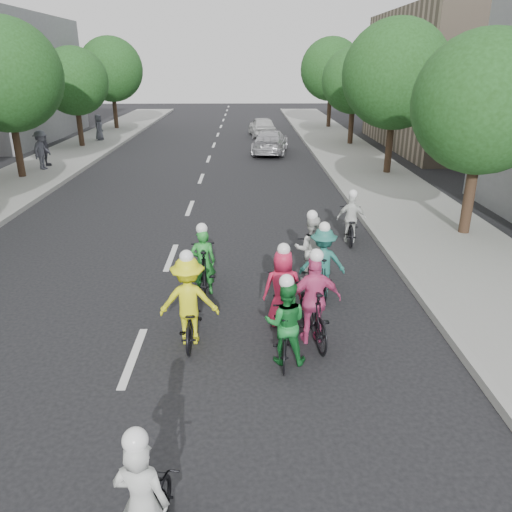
{
  "coord_description": "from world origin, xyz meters",
  "views": [
    {
      "loc": [
        2.1,
        -7.89,
        5.05
      ],
      "look_at": [
        2.3,
        2.5,
        1.0
      ],
      "focal_mm": 35.0,
      "sensor_mm": 36.0,
      "label": 1
    }
  ],
  "objects_px": {
    "follow_car_trail": "(262,127)",
    "cyclist_4": "(282,296)",
    "spectator_2": "(99,127)",
    "spectator_0": "(42,150)",
    "cyclist_7": "(322,267)",
    "spectator_1": "(45,150)",
    "cyclist_3": "(314,307)",
    "follow_car_lead": "(270,142)",
    "cyclist_2": "(189,308)",
    "cyclist_6": "(310,256)",
    "cyclist_5": "(204,267)",
    "cyclist_1": "(285,328)",
    "cyclist_8": "(351,223)"
  },
  "relations": [
    {
      "from": "follow_car_trail",
      "to": "cyclist_4",
      "type": "bearing_deg",
      "value": 83.04
    },
    {
      "from": "follow_car_trail",
      "to": "spectator_2",
      "type": "relative_size",
      "value": 2.5
    },
    {
      "from": "spectator_0",
      "to": "spectator_2",
      "type": "distance_m",
      "value": 9.75
    },
    {
      "from": "cyclist_7",
      "to": "spectator_1",
      "type": "height_order",
      "value": "cyclist_7"
    },
    {
      "from": "cyclist_3",
      "to": "spectator_0",
      "type": "bearing_deg",
      "value": -63.59
    },
    {
      "from": "follow_car_lead",
      "to": "spectator_1",
      "type": "bearing_deg",
      "value": 28.13
    },
    {
      "from": "cyclist_2",
      "to": "spectator_1",
      "type": "bearing_deg",
      "value": -63.17
    },
    {
      "from": "cyclist_7",
      "to": "cyclist_3",
      "type": "bearing_deg",
      "value": 77.06
    },
    {
      "from": "spectator_0",
      "to": "spectator_1",
      "type": "distance_m",
      "value": 0.91
    },
    {
      "from": "cyclist_2",
      "to": "cyclist_6",
      "type": "bearing_deg",
      "value": -134.13
    },
    {
      "from": "follow_car_lead",
      "to": "spectator_1",
      "type": "distance_m",
      "value": 12.26
    },
    {
      "from": "spectator_2",
      "to": "spectator_0",
      "type": "bearing_deg",
      "value": -176.77
    },
    {
      "from": "cyclist_4",
      "to": "follow_car_trail",
      "type": "distance_m",
      "value": 27.68
    },
    {
      "from": "follow_car_trail",
      "to": "spectator_0",
      "type": "bearing_deg",
      "value": 42.05
    },
    {
      "from": "spectator_1",
      "to": "cyclist_7",
      "type": "bearing_deg",
      "value": -164.9
    },
    {
      "from": "cyclist_5",
      "to": "cyclist_1",
      "type": "bearing_deg",
      "value": 114.17
    },
    {
      "from": "cyclist_3",
      "to": "spectator_1",
      "type": "height_order",
      "value": "cyclist_3"
    },
    {
      "from": "cyclist_1",
      "to": "cyclist_7",
      "type": "height_order",
      "value": "cyclist_7"
    },
    {
      "from": "cyclist_1",
      "to": "cyclist_3",
      "type": "relative_size",
      "value": 0.88
    },
    {
      "from": "cyclist_4",
      "to": "spectator_0",
      "type": "relative_size",
      "value": 0.99
    },
    {
      "from": "cyclist_2",
      "to": "cyclist_3",
      "type": "relative_size",
      "value": 0.98
    },
    {
      "from": "cyclist_8",
      "to": "spectator_1",
      "type": "height_order",
      "value": "spectator_1"
    },
    {
      "from": "cyclist_1",
      "to": "cyclist_5",
      "type": "relative_size",
      "value": 0.87
    },
    {
      "from": "cyclist_2",
      "to": "follow_car_trail",
      "type": "distance_m",
      "value": 28.42
    },
    {
      "from": "spectator_1",
      "to": "spectator_2",
      "type": "xyz_separation_m",
      "value": [
        0.24,
        8.86,
        0.02
      ]
    },
    {
      "from": "cyclist_4",
      "to": "cyclist_5",
      "type": "bearing_deg",
      "value": -44.48
    },
    {
      "from": "cyclist_2",
      "to": "cyclist_8",
      "type": "xyz_separation_m",
      "value": [
        4.2,
        5.67,
        -0.14
      ]
    },
    {
      "from": "follow_car_trail",
      "to": "spectator_1",
      "type": "bearing_deg",
      "value": 39.47
    },
    {
      "from": "follow_car_lead",
      "to": "cyclist_6",
      "type": "bearing_deg",
      "value": 98.05
    },
    {
      "from": "cyclist_1",
      "to": "cyclist_6",
      "type": "relative_size",
      "value": 0.94
    },
    {
      "from": "cyclist_7",
      "to": "spectator_0",
      "type": "bearing_deg",
      "value": -50.71
    },
    {
      "from": "cyclist_6",
      "to": "follow_car_trail",
      "type": "xyz_separation_m",
      "value": [
        -0.38,
        25.5,
        0.06
      ]
    },
    {
      "from": "cyclist_1",
      "to": "cyclist_3",
      "type": "bearing_deg",
      "value": -125.86
    },
    {
      "from": "cyclist_2",
      "to": "cyclist_4",
      "type": "distance_m",
      "value": 1.93
    },
    {
      "from": "cyclist_1",
      "to": "spectator_2",
      "type": "height_order",
      "value": "spectator_2"
    },
    {
      "from": "cyclist_7",
      "to": "cyclist_2",
      "type": "bearing_deg",
      "value": 35.1
    },
    {
      "from": "cyclist_1",
      "to": "cyclist_5",
      "type": "distance_m",
      "value": 3.35
    },
    {
      "from": "cyclist_5",
      "to": "spectator_0",
      "type": "bearing_deg",
      "value": -63.15
    },
    {
      "from": "cyclist_1",
      "to": "cyclist_4",
      "type": "distance_m",
      "value": 1.37
    },
    {
      "from": "cyclist_8",
      "to": "follow_car_lead",
      "type": "bearing_deg",
      "value": -76.31
    },
    {
      "from": "cyclist_1",
      "to": "follow_car_trail",
      "type": "xyz_separation_m",
      "value": [
        0.49,
        29.04,
        0.07
      ]
    },
    {
      "from": "cyclist_1",
      "to": "cyclist_2",
      "type": "xyz_separation_m",
      "value": [
        -1.77,
        0.71,
        0.06
      ]
    },
    {
      "from": "cyclist_3",
      "to": "follow_car_lead",
      "type": "relative_size",
      "value": 0.41
    },
    {
      "from": "cyclist_6",
      "to": "cyclist_7",
      "type": "bearing_deg",
      "value": 105.96
    },
    {
      "from": "cyclist_4",
      "to": "cyclist_2",
      "type": "bearing_deg",
      "value": 17.0
    },
    {
      "from": "cyclist_8",
      "to": "follow_car_trail",
      "type": "relative_size",
      "value": 0.45
    },
    {
      "from": "follow_car_lead",
      "to": "spectator_0",
      "type": "relative_size",
      "value": 2.51
    },
    {
      "from": "cyclist_4",
      "to": "cyclist_7",
      "type": "relative_size",
      "value": 1.03
    },
    {
      "from": "cyclist_1",
      "to": "spectator_2",
      "type": "bearing_deg",
      "value": -63.27
    },
    {
      "from": "spectator_2",
      "to": "cyclist_2",
      "type": "bearing_deg",
      "value": -157.67
    }
  ]
}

